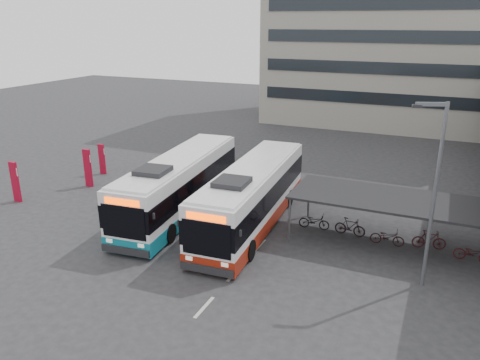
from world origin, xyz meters
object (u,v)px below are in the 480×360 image
at_px(bus_teal, 180,185).
at_px(lamp_post, 433,186).
at_px(bus_main, 252,196).
at_px(pedestrian, 231,203).

distance_m(bus_teal, lamp_post, 14.54).
bearing_deg(bus_teal, bus_main, -5.54).
bearing_deg(pedestrian, lamp_post, -101.14).
distance_m(bus_main, bus_teal, 4.70).
relative_size(bus_teal, pedestrian, 7.91).
height_order(bus_main, pedestrian, bus_main).
height_order(bus_main, lamp_post, lamp_post).
relative_size(pedestrian, lamp_post, 0.20).
bearing_deg(bus_main, lamp_post, -21.29).
height_order(bus_teal, pedestrian, bus_teal).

